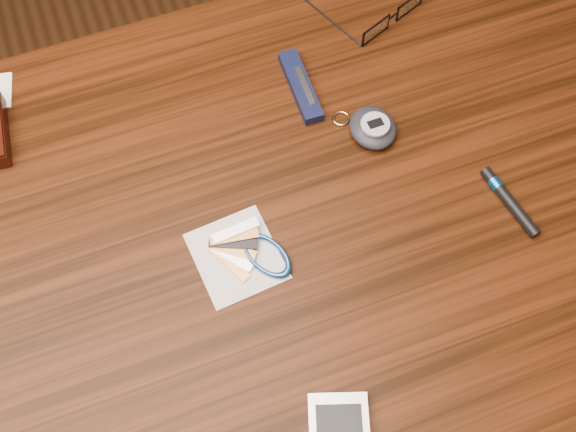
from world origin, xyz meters
name	(u,v)px	position (x,y,z in m)	size (l,w,h in m)	color
ground	(274,414)	(0.00, 0.00, 0.00)	(3.80, 3.80, 0.00)	#472814
desk	(264,294)	(0.00, 0.00, 0.65)	(1.00, 0.70, 0.75)	#351608
eyeglasses	(389,15)	(0.25, 0.24, 0.76)	(0.14, 0.14, 0.02)	black
gold_ring	(341,119)	(0.14, 0.13, 0.75)	(0.02, 0.02, 0.00)	tan
pedometer	(373,128)	(0.17, 0.10, 0.76)	(0.05, 0.06, 0.02)	black
notepad_keys	(250,254)	(-0.01, 0.01, 0.75)	(0.11, 0.10, 0.01)	silver
pocket_knife	(301,86)	(0.11, 0.18, 0.76)	(0.03, 0.10, 0.01)	#101835
black_blue_pen	(508,199)	(0.27, -0.03, 0.76)	(0.03, 0.09, 0.01)	black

